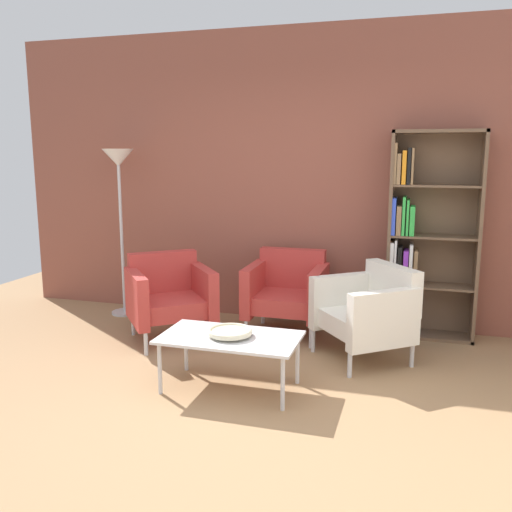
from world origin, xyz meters
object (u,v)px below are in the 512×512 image
object	(u,v)px
armchair_near_window	(169,295)
armchair_corner_red	(287,291)
armchair_spare_guest	(369,310)
coffee_table_low	(230,340)
floor_lamp_torchiere	(119,178)
decorative_bowl	(230,332)
bookshelf_tall	(422,240)

from	to	relation	value
armchair_near_window	armchair_corner_red	size ratio (longest dim) A/B	1.22
armchair_spare_guest	coffee_table_low	bearing A→B (deg)	-83.47
armchair_corner_red	floor_lamp_torchiere	world-z (taller)	floor_lamp_torchiere
coffee_table_low	floor_lamp_torchiere	world-z (taller)	floor_lamp_torchiere
coffee_table_low	floor_lamp_torchiere	distance (m)	2.52
coffee_table_low	decorative_bowl	world-z (taller)	decorative_bowl
armchair_spare_guest	floor_lamp_torchiere	world-z (taller)	floor_lamp_torchiere
armchair_corner_red	coffee_table_low	bearing A→B (deg)	-94.55
decorative_bowl	floor_lamp_torchiere	size ratio (longest dim) A/B	0.18
armchair_spare_guest	armchair_corner_red	bearing A→B (deg)	-158.13
armchair_near_window	floor_lamp_torchiere	distance (m)	1.44
floor_lamp_torchiere	armchair_near_window	bearing A→B (deg)	-36.06
coffee_table_low	armchair_corner_red	size ratio (longest dim) A/B	1.28
coffee_table_low	armchair_spare_guest	distance (m)	1.28
armchair_near_window	armchair_spare_guest	world-z (taller)	same
floor_lamp_torchiere	bookshelf_tall	bearing A→B (deg)	3.08
bookshelf_tall	floor_lamp_torchiere	world-z (taller)	bookshelf_tall
coffee_table_low	armchair_near_window	size ratio (longest dim) A/B	1.05
decorative_bowl	coffee_table_low	bearing A→B (deg)	0.00
decorative_bowl	floor_lamp_torchiere	bearing A→B (deg)	139.10
armchair_near_window	armchair_corner_red	distance (m)	1.11
armchair_near_window	armchair_corner_red	bearing A→B (deg)	-14.71
coffee_table_low	decorative_bowl	bearing A→B (deg)	180.00
armchair_near_window	armchair_spare_guest	size ratio (longest dim) A/B	1.00
armchair_corner_red	armchair_spare_guest	size ratio (longest dim) A/B	0.82
decorative_bowl	floor_lamp_torchiere	xyz separation A→B (m)	(-1.72, 1.49, 1.01)
coffee_table_low	armchair_corner_red	world-z (taller)	armchair_corner_red
coffee_table_low	floor_lamp_torchiere	bearing A→B (deg)	139.10
bookshelf_tall	armchair_near_window	size ratio (longest dim) A/B	2.00
coffee_table_low	armchair_corner_red	bearing A→B (deg)	85.84
bookshelf_tall	floor_lamp_torchiere	xyz separation A→B (m)	(-3.02, -0.16, 0.54)
decorative_bowl	armchair_near_window	distance (m)	1.28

